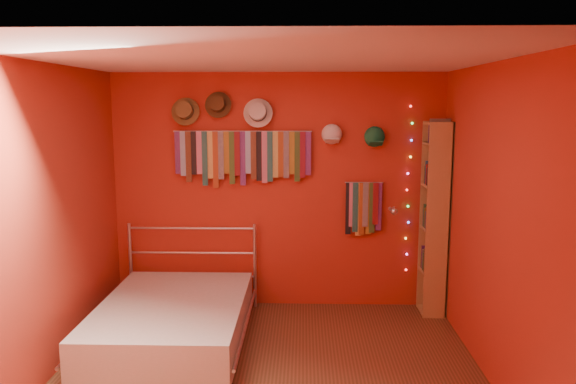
# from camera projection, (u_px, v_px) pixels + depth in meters

# --- Properties ---
(ground) EXTENTS (3.50, 3.50, 0.00)m
(ground) POSITION_uv_depth(u_px,v_px,m) (268.00, 381.00, 4.45)
(ground) COLOR #52351C
(ground) RESTS_ON ground
(back_wall) EXTENTS (3.50, 0.02, 2.50)m
(back_wall) POSITION_uv_depth(u_px,v_px,m) (278.00, 191.00, 5.98)
(back_wall) COLOR maroon
(back_wall) RESTS_ON ground
(right_wall) EXTENTS (0.02, 3.50, 2.50)m
(right_wall) POSITION_uv_depth(u_px,v_px,m) (500.00, 229.00, 4.20)
(right_wall) COLOR maroon
(right_wall) RESTS_ON ground
(left_wall) EXTENTS (0.02, 3.50, 2.50)m
(left_wall) POSITION_uv_depth(u_px,v_px,m) (40.00, 226.00, 4.30)
(left_wall) COLOR maroon
(left_wall) RESTS_ON ground
(ceiling) EXTENTS (3.50, 3.50, 0.02)m
(ceiling) POSITION_uv_depth(u_px,v_px,m) (266.00, 59.00, 4.06)
(ceiling) COLOR white
(ceiling) RESTS_ON back_wall
(tie_rack) EXTENTS (1.45, 0.03, 0.60)m
(tie_rack) POSITION_uv_depth(u_px,v_px,m) (243.00, 154.00, 5.86)
(tie_rack) COLOR silver
(tie_rack) RESTS_ON back_wall
(small_tie_rack) EXTENTS (0.40, 0.03, 0.57)m
(small_tie_rack) POSITION_uv_depth(u_px,v_px,m) (363.00, 207.00, 5.91)
(small_tie_rack) COLOR silver
(small_tie_rack) RESTS_ON back_wall
(fedora_olive) EXTENTS (0.29, 0.16, 0.29)m
(fedora_olive) POSITION_uv_depth(u_px,v_px,m) (185.00, 111.00, 5.78)
(fedora_olive) COLOR brown
(fedora_olive) RESTS_ON back_wall
(fedora_brown) EXTENTS (0.27, 0.15, 0.27)m
(fedora_brown) POSITION_uv_depth(u_px,v_px,m) (218.00, 104.00, 5.76)
(fedora_brown) COLOR #48331A
(fedora_brown) RESTS_ON back_wall
(fedora_white) EXTENTS (0.30, 0.16, 0.30)m
(fedora_white) POSITION_uv_depth(u_px,v_px,m) (258.00, 112.00, 5.76)
(fedora_white) COLOR silver
(fedora_white) RESTS_ON back_wall
(cap_white) EXTENTS (0.20, 0.25, 0.20)m
(cap_white) POSITION_uv_depth(u_px,v_px,m) (332.00, 134.00, 5.81)
(cap_white) COLOR white
(cap_white) RESTS_ON back_wall
(cap_green) EXTENTS (0.20, 0.25, 0.20)m
(cap_green) POSITION_uv_depth(u_px,v_px,m) (374.00, 137.00, 5.81)
(cap_green) COLOR #1A7545
(cap_green) RESTS_ON back_wall
(fairy_lights) EXTENTS (0.05, 0.02, 1.77)m
(fairy_lights) POSITION_uv_depth(u_px,v_px,m) (409.00, 190.00, 5.90)
(fairy_lights) COLOR #FF3333
(fairy_lights) RESTS_ON back_wall
(reading_lamp) EXTENTS (0.07, 0.31, 0.09)m
(reading_lamp) POSITION_uv_depth(u_px,v_px,m) (393.00, 211.00, 5.73)
(reading_lamp) COLOR silver
(reading_lamp) RESTS_ON back_wall
(bookshelf) EXTENTS (0.25, 0.34, 2.00)m
(bookshelf) POSITION_uv_depth(u_px,v_px,m) (438.00, 218.00, 5.75)
(bookshelf) COLOR #A7854B
(bookshelf) RESTS_ON ground
(bed) EXTENTS (1.38, 1.89, 0.91)m
(bed) POSITION_uv_depth(u_px,v_px,m) (173.00, 321.00, 5.12)
(bed) COLOR silver
(bed) RESTS_ON ground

